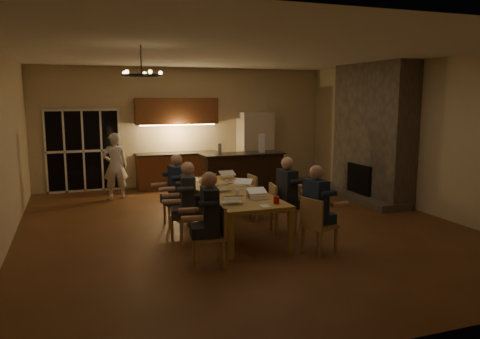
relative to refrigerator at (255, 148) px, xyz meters
name	(u,v)px	position (x,y,z in m)	size (l,w,h in m)	color
floor	(242,226)	(-1.90, -4.15, -1.00)	(9.00, 9.00, 0.00)	brown
back_wall	(186,127)	(-1.90, 0.37, 0.60)	(8.00, 0.04, 3.20)	beige
right_wall	(419,136)	(2.12, -4.15, 0.60)	(0.04, 9.00, 3.20)	beige
ceiling	(242,52)	(-1.90, -4.15, 2.22)	(8.00, 9.00, 0.04)	white
french_doors	(83,151)	(-4.60, 0.32, 0.05)	(1.86, 0.08, 2.10)	black
fireplace	(372,132)	(1.80, -2.95, 0.60)	(0.58, 2.50, 3.20)	#61594C
kitchenette	(178,143)	(-2.20, 0.05, 0.20)	(2.24, 0.68, 2.40)	brown
refrigerator	(255,148)	(0.00, 0.00, 0.00)	(0.90, 0.68, 2.00)	beige
dining_table	(230,210)	(-2.19, -4.31, -0.62)	(1.10, 3.15, 0.75)	tan
bar_island	(242,175)	(-0.99, -1.69, -0.46)	(2.02, 0.68, 1.08)	black
chair_left_near	(208,236)	(-3.06, -5.96, -0.55)	(0.44, 0.44, 0.89)	#A77C53
chair_left_mid	(186,217)	(-3.11, -4.76, -0.55)	(0.44, 0.44, 0.89)	#A77C53
chair_left_far	(176,202)	(-3.05, -3.65, -0.55)	(0.44, 0.44, 0.89)	#A77C53
chair_right_near	(320,225)	(-1.26, -5.97, -0.55)	(0.44, 0.44, 0.89)	#A77C53
chair_right_mid	(284,208)	(-1.32, -4.77, -0.55)	(0.44, 0.44, 0.89)	#A77C53
chair_right_far	(261,196)	(-1.32, -3.71, -0.55)	(0.44, 0.44, 0.89)	#A77C53
person_left_near	(210,219)	(-3.03, -5.95, -0.31)	(0.60, 0.60, 1.38)	#21242A
person_right_near	(316,209)	(-1.29, -5.88, -0.31)	(0.60, 0.60, 1.38)	#1F304E
person_left_mid	(188,203)	(-3.09, -4.84, -0.31)	(0.60, 0.60, 1.38)	#383C43
person_right_mid	(287,195)	(-1.28, -4.81, -0.31)	(0.60, 0.60, 1.38)	#21242A
person_left_far	(177,190)	(-3.03, -3.71, -0.31)	(0.60, 0.60, 1.38)	#1F304E
standing_person	(115,166)	(-3.92, -0.84, -0.20)	(0.58, 0.38, 1.59)	silver
chandelier	(141,75)	(-3.81, -4.97, 1.75)	(0.61, 0.61, 0.03)	black
laptop_a	(232,196)	(-2.49, -5.30, -0.14)	(0.32, 0.28, 0.23)	silver
laptop_b	(259,192)	(-1.97, -5.20, -0.14)	(0.32, 0.28, 0.23)	silver
laptop_c	(220,185)	(-2.38, -4.32, -0.14)	(0.32, 0.28, 0.23)	silver
laptop_d	(242,183)	(-1.94, -4.29, -0.14)	(0.32, 0.28, 0.23)	silver
laptop_e	(204,175)	(-2.37, -3.24, -0.14)	(0.32, 0.28, 0.23)	silver
laptop_f	(229,174)	(-1.87, -3.30, -0.14)	(0.32, 0.28, 0.23)	silver
mug_front	(237,192)	(-2.20, -4.77, -0.20)	(0.08, 0.08, 0.10)	white
mug_mid	(227,182)	(-2.06, -3.78, -0.20)	(0.08, 0.08, 0.10)	white
mug_back	(201,182)	(-2.53, -3.57, -0.20)	(0.08, 0.08, 0.10)	white
redcup_near	(276,200)	(-1.84, -5.60, -0.19)	(0.10, 0.10, 0.12)	#B9100C
redcup_mid	(204,184)	(-2.55, -3.85, -0.19)	(0.09, 0.09, 0.12)	#B9100C
can_silver	(248,195)	(-2.12, -5.06, -0.19)	(0.07, 0.07, 0.12)	#B2B2B7
can_cola	(205,175)	(-2.28, -2.94, -0.19)	(0.07, 0.07, 0.12)	#3F0F0C
can_right	(247,183)	(-1.74, -4.02, -0.19)	(0.07, 0.07, 0.12)	#B2B2B7
plate_near	(257,193)	(-1.85, -4.79, -0.24)	(0.23, 0.23, 0.02)	white
plate_left	(233,202)	(-2.46, -5.28, -0.24)	(0.23, 0.23, 0.02)	white
plate_far	(239,181)	(-1.75, -3.55, -0.24)	(0.24, 0.24, 0.02)	white
notepad	(265,206)	(-2.08, -5.71, -0.24)	(0.14, 0.20, 0.01)	white
bar_bottle	(220,149)	(-1.55, -1.63, 0.20)	(0.08, 0.08, 0.24)	#99999E
bar_blender	(262,143)	(-0.50, -1.72, 0.30)	(0.14, 0.14, 0.44)	silver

